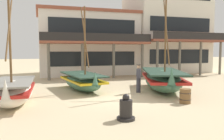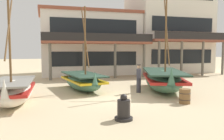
% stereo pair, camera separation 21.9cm
% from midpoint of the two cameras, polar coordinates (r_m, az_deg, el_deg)
% --- Properties ---
extents(ground_plane, '(120.00, 120.00, 0.00)m').
position_cam_midpoint_polar(ground_plane, '(12.40, 0.90, -6.84)').
color(ground_plane, '#CCB78E').
extents(fishing_boat_near_left, '(2.40, 4.71, 5.18)m').
position_cam_midpoint_polar(fishing_boat_near_left, '(14.74, -7.74, -2.68)').
color(fishing_boat_near_left, '#427056').
rests_on(fishing_boat_near_left, ground).
extents(fishing_boat_centre_large, '(3.98, 6.05, 6.59)m').
position_cam_midpoint_polar(fishing_boat_centre_large, '(14.82, 11.94, -2.28)').
color(fishing_boat_centre_large, '#427056').
rests_on(fishing_boat_centre_large, ground).
extents(fishing_boat_far_right, '(1.87, 4.31, 5.24)m').
position_cam_midpoint_polar(fishing_boat_far_right, '(11.78, -23.55, -4.79)').
color(fishing_boat_far_right, silver).
rests_on(fishing_boat_far_right, ground).
extents(fisherman_by_hull, '(0.38, 0.42, 1.68)m').
position_cam_midpoint_polar(fisherman_by_hull, '(13.85, 6.08, -2.13)').
color(fisherman_by_hull, '#33333D').
rests_on(fisherman_by_hull, ground).
extents(capstan_winch, '(0.67, 0.67, 0.95)m').
position_cam_midpoint_polar(capstan_winch, '(8.51, 2.69, -9.74)').
color(capstan_winch, black).
rests_on(capstan_winch, ground).
extents(wooden_barrel, '(0.56, 0.56, 0.70)m').
position_cam_midpoint_polar(wooden_barrel, '(11.58, 17.03, -6.13)').
color(wooden_barrel, brown).
rests_on(wooden_barrel, ground).
extents(harbor_building_main, '(10.36, 8.14, 6.51)m').
position_cam_midpoint_polar(harbor_building_main, '(25.16, -6.27, 6.55)').
color(harbor_building_main, white).
rests_on(harbor_building_main, ground).
extents(harbor_building_annex, '(8.91, 8.54, 10.42)m').
position_cam_midpoint_polar(harbor_building_annex, '(28.50, 12.77, 10.17)').
color(harbor_building_annex, silver).
rests_on(harbor_building_annex, ground).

